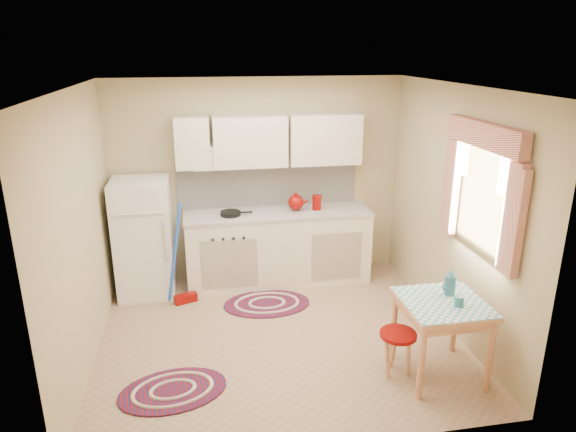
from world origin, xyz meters
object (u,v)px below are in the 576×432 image
Objects in this scene: base_cabinets at (278,248)px; table at (440,338)px; stool at (397,353)px; fridge at (144,238)px.

base_cabinets is 3.12× the size of table.
stool is (-0.37, 0.06, -0.15)m from table.
stool is at bearing -41.48° from fridge.
fridge is 1.62m from base_cabinets.
table is at bearing -8.87° from stool.
fridge is at bearing -178.21° from base_cabinets.
stool is (0.74, -2.12, -0.23)m from base_cabinets.
table is (2.72, -2.13, -0.34)m from fridge.
table is at bearing -38.12° from fridge.
fridge is at bearing 141.88° from table.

